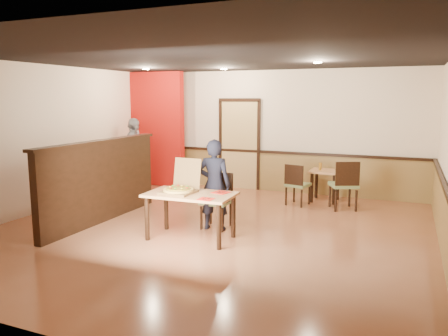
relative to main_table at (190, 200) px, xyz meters
The scene contains 26 objects.
floor 0.78m from the main_table, 78.39° to the left, with size 7.00×7.00×0.00m, color #A76341.
ceiling 2.24m from the main_table, 78.39° to the left, with size 7.00×7.00×0.00m, color black.
wall_back 4.05m from the main_table, 88.60° to the left, with size 7.00×7.00×0.00m, color beige.
wall_left 3.52m from the main_table, behind, with size 7.00×7.00×0.00m, color beige.
wainscot_back 3.95m from the main_table, 88.59° to the left, with size 7.00×0.04×0.90m, color olive.
chair_rail_back 3.93m from the main_table, 88.59° to the left, with size 7.00×0.06×0.06m, color black.
wainscot_right 3.60m from the main_table, ahead, with size 0.04×7.00×0.90m, color olive.
chair_rail_right 3.59m from the main_table, ahead, with size 0.06×7.00×0.06m, color black.
back_door 4.02m from the main_table, 100.14° to the left, with size 0.90×0.06×2.10m, color #D8B56E.
booth_partition 1.93m from the main_table, behind, with size 0.20×3.10×1.44m.
red_accent_panel 4.53m from the main_table, 128.93° to the left, with size 1.60×0.20×2.78m, color #A0110B.
spot_a 3.83m from the main_table, 134.13° to the left, with size 0.14×0.14×0.02m, color #FFE9B2.
spot_b 3.74m from the main_table, 103.32° to the left, with size 0.14×0.14×0.02m, color #FFE9B2.
spot_c 3.29m from the main_table, 52.79° to the left, with size 0.14×0.14×0.02m, color #FFE9B2.
main_table is the anchor object (origin of this frame).
diner_chair 0.77m from the main_table, 80.32° to the left, with size 0.46×0.46×0.92m.
side_chair_left 2.92m from the main_table, 70.01° to the left, with size 0.51×0.51×0.85m.
side_chair_right 3.36m from the main_table, 54.63° to the left, with size 0.64×0.64×0.97m.
side_table 3.66m from the main_table, 66.44° to the left, with size 0.63×0.63×0.66m.
diner 0.63m from the main_table, 77.73° to the left, with size 0.55×0.36×1.51m, color black.
passerby 4.00m from the main_table, 136.68° to the left, with size 1.00×0.42×1.71m, color gray.
pizza_box 0.25m from the main_table, behind, with size 0.50×0.58×0.50m.
pizza 0.24m from the main_table, 162.63° to the right, with size 0.46×0.46×0.03m, color gold.
napkin_near 0.48m from the main_table, 34.56° to the right, with size 0.22×0.22×0.01m.
napkin_far 0.49m from the main_table, 29.51° to the left, with size 0.29×0.29×0.01m.
condiment 3.62m from the main_table, 68.15° to the left, with size 0.06×0.06×0.15m, color #9C691C.
Camera 1 is at (2.93, -6.29, 2.16)m, focal length 35.00 mm.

